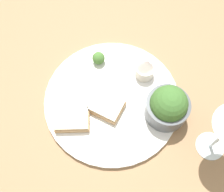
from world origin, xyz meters
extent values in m
plane|color=#93704C|center=(0.00, 0.00, 0.00)|extent=(4.00, 4.00, 0.00)
cylinder|color=white|center=(0.00, 0.00, 0.01)|extent=(0.35, 0.35, 0.01)
cylinder|color=#4C5156|center=(-0.13, 0.05, 0.04)|extent=(0.11, 0.11, 0.05)
sphere|color=#3D6B2D|center=(-0.13, 0.05, 0.07)|extent=(0.09, 0.09, 0.09)
cylinder|color=beige|center=(-0.09, -0.07, 0.03)|extent=(0.05, 0.05, 0.04)
cylinder|color=#D14C38|center=(-0.09, -0.07, 0.04)|extent=(0.04, 0.04, 0.01)
cube|color=tan|center=(0.10, 0.05, 0.02)|extent=(0.09, 0.07, 0.02)
cube|color=#F4E5C1|center=(0.10, 0.05, 0.04)|extent=(0.08, 0.07, 0.01)
cube|color=tan|center=(0.02, 0.02, 0.02)|extent=(0.10, 0.10, 0.02)
cube|color=#F4E5C1|center=(0.02, 0.02, 0.04)|extent=(0.10, 0.09, 0.01)
cylinder|color=silver|center=(-0.23, 0.14, 0.00)|extent=(0.07, 0.07, 0.01)
cylinder|color=silver|center=(-0.23, 0.14, 0.04)|extent=(0.01, 0.01, 0.07)
sphere|color=#477533|center=(0.03, -0.12, 0.03)|extent=(0.03, 0.03, 0.03)
camera|label=1|loc=(0.02, 0.29, 0.68)|focal=45.00mm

